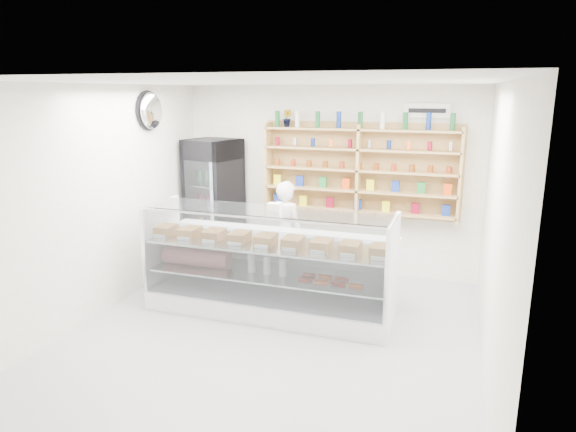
% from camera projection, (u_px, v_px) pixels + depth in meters
% --- Properties ---
extents(room, '(5.00, 5.00, 5.00)m').
position_uv_depth(room, '(269.00, 217.00, 5.47)').
color(room, '#9D9CA1').
rests_on(room, ground).
extents(display_counter, '(3.05, 0.91, 1.33)m').
position_uv_depth(display_counter, '(269.00, 284.00, 6.39)').
color(display_counter, white).
rests_on(display_counter, floor).
extents(shop_worker, '(0.64, 0.54, 1.50)m').
position_uv_depth(shop_worker, '(287.00, 233.00, 7.30)').
color(shop_worker, white).
rests_on(shop_worker, floor).
extents(drinks_cooler, '(0.86, 0.85, 1.99)m').
position_uv_depth(drinks_cooler, '(214.00, 203.00, 8.07)').
color(drinks_cooler, black).
rests_on(drinks_cooler, floor).
extents(wall_shelving, '(2.84, 0.28, 1.33)m').
position_uv_depth(wall_shelving, '(359.00, 170.00, 7.42)').
color(wall_shelving, tan).
rests_on(wall_shelving, back_wall).
extents(potted_plant, '(0.18, 0.16, 0.26)m').
position_uv_depth(potted_plant, '(287.00, 118.00, 7.59)').
color(potted_plant, '#1E6626').
rests_on(potted_plant, wall_shelving).
extents(security_mirror, '(0.15, 0.50, 0.50)m').
position_uv_depth(security_mirror, '(151.00, 111.00, 7.01)').
color(security_mirror, silver).
rests_on(security_mirror, left_wall).
extents(wall_sign, '(0.62, 0.03, 0.20)m').
position_uv_depth(wall_sign, '(427.00, 111.00, 7.06)').
color(wall_sign, white).
rests_on(wall_sign, back_wall).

